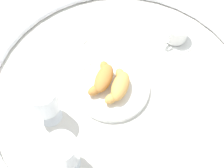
{
  "coord_description": "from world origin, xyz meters",
  "views": [
    {
      "loc": [
        -0.28,
        -0.36,
        0.77
      ],
      "look_at": [
        -0.02,
        0.01,
        0.03
      ],
      "focal_mm": 47.15,
      "sensor_mm": 36.0,
      "label": 1
    }
  ],
  "objects": [
    {
      "name": "pastry_plate",
      "position": [
        -0.02,
        0.01,
        0.01
      ],
      "size": [
        0.23,
        0.23,
        0.02
      ],
      "color": "white",
      "rests_on": "ground_plane"
    },
    {
      "name": "juice_glass_right",
      "position": [
        -0.25,
        -0.11,
        0.1
      ],
      "size": [
        0.08,
        0.08,
        0.14
      ],
      "color": "white",
      "rests_on": "ground_plane"
    },
    {
      "name": "croissant_large",
      "position": [
        -0.01,
        -0.01,
        0.04
      ],
      "size": [
        0.12,
        0.11,
        0.04
      ],
      "color": "#D6994C",
      "rests_on": "pastry_plate"
    },
    {
      "name": "sugar_packet",
      "position": [
        -0.01,
        0.22,
        0.0
      ],
      "size": [
        0.06,
        0.04,
        0.01
      ],
      "primitive_type": "cube",
      "rotation": [
        0.0,
        0.0,
        0.23
      ],
      "color": "white",
      "rests_on": "ground_plane"
    },
    {
      "name": "ground_plane",
      "position": [
        0.0,
        0.0,
        0.0
      ],
      "size": [
        2.2,
        2.2,
        0.0
      ],
      "primitive_type": "plane",
      "color": "silver"
    },
    {
      "name": "croissant_small",
      "position": [
        -0.04,
        0.04,
        0.04
      ],
      "size": [
        0.12,
        0.11,
        0.04
      ],
      "color": "#BC7A38",
      "rests_on": "pastry_plate"
    },
    {
      "name": "coffee_cup_far",
      "position": [
        0.26,
        0.05,
        0.03
      ],
      "size": [
        0.14,
        0.14,
        0.06
      ],
      "color": "white",
      "rests_on": "ground_plane"
    },
    {
      "name": "coffee_cup_near",
      "position": [
        -0.21,
        0.16,
        0.03
      ],
      "size": [
        0.14,
        0.14,
        0.06
      ],
      "color": "white",
      "rests_on": "ground_plane"
    },
    {
      "name": "table_chrome_rim",
      "position": [
        0.0,
        0.0,
        0.01
      ],
      "size": [
        0.82,
        0.82,
        0.02
      ],
      "primitive_type": "torus",
      "color": "silver",
      "rests_on": "ground_plane"
    },
    {
      "name": "juice_glass_left",
      "position": [
        -0.22,
        0.04,
        0.09
      ],
      "size": [
        0.08,
        0.08,
        0.14
      ],
      "color": "white",
      "rests_on": "ground_plane"
    }
  ]
}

